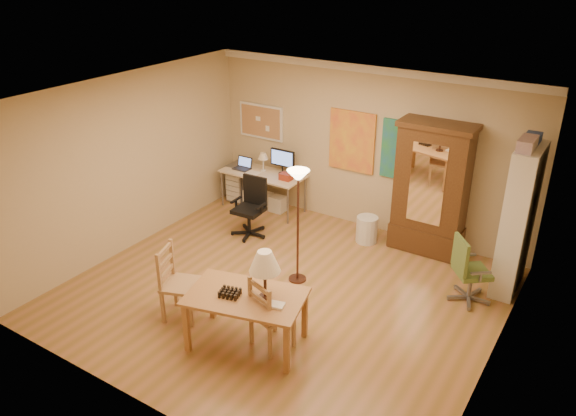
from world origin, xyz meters
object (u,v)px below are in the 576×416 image
Objects in this scene: office_chair_black at (250,220)px; office_chair_green at (468,284)px; bookshelf at (518,221)px; dining_table at (253,286)px; armoire at (430,197)px; computer_desk at (265,187)px.

office_chair_green is (3.57, 0.01, -0.01)m from office_chair_black.
bookshelf is at bearing 58.49° from office_chair_green.
office_chair_green is at bearing -121.51° from bookshelf.
dining_table is 1.55× the size of office_chair_black.
office_chair_green is 0.46× the size of armoire.
dining_table is 0.74× the size of armoire.
armoire is at bearing 1.63° from computer_desk.
dining_table reaches higher than office_chair_black.
dining_table is at bearing -57.45° from computer_desk.
armoire is at bearing 161.79° from bookshelf.
armoire reaches higher than dining_table.
armoire is at bearing 132.40° from office_chair_green.
office_chair_green is 1.06m from bookshelf.
dining_table is 1.61× the size of office_chair_green.
computer_desk is 4.37m from bookshelf.
computer_desk is at bearing 110.80° from office_chair_black.
office_chair_black is at bearing -69.20° from computer_desk.
bookshelf is (1.34, -0.44, 0.13)m from armoire.
computer_desk is 3.01m from armoire.
office_chair_green is at bearing -13.83° from computer_desk.
office_chair_black is 0.47× the size of bookshelf.
armoire is (-0.96, 1.05, 0.64)m from office_chair_green.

